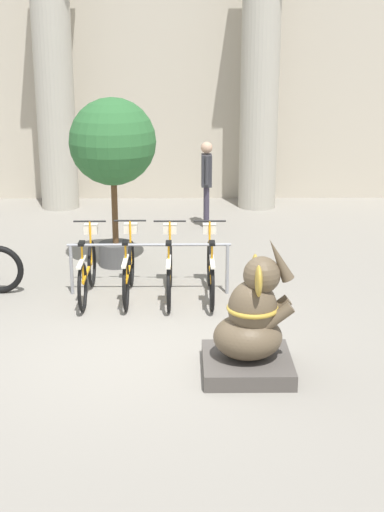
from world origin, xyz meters
TOP-DOWN VIEW (x-y plane):
  - ground_plane at (0.00, 0.00)m, footprint 60.00×60.00m
  - building_facade at (0.00, 8.60)m, footprint 20.00×0.20m
  - column_left at (-2.19, 7.60)m, footprint 1.03×1.03m
  - column_right at (2.19, 7.60)m, footprint 1.03×1.03m
  - bike_rack at (0.05, 1.95)m, footprint 2.38×0.05m
  - bicycle_0 at (-0.84, 1.83)m, footprint 0.48×1.74m
  - bicycle_1 at (-0.24, 1.87)m, footprint 0.48×1.74m
  - bicycle_2 at (0.35, 1.83)m, footprint 0.48×1.74m
  - bicycle_3 at (0.94, 1.83)m, footprint 0.48×1.74m
  - elephant_statue at (1.30, -0.65)m, footprint 1.00×1.00m
  - person_pedestrian at (1.01, 5.82)m, footprint 0.23×0.47m
  - potted_tree at (-0.57, 3.35)m, footprint 1.38×1.38m

SIDE VIEW (x-z plane):
  - ground_plane at x=0.00m, z-range 0.00..0.00m
  - bicycle_0 at x=-0.84m, z-range -0.11..0.93m
  - bicycle_1 at x=-0.24m, z-range -0.11..0.93m
  - bicycle_2 at x=0.35m, z-range -0.11..0.93m
  - bicycle_3 at x=0.94m, z-range -0.11..0.93m
  - elephant_statue at x=1.30m, z-range -0.26..1.33m
  - bike_rack at x=0.05m, z-range 0.18..0.95m
  - person_pedestrian at x=1.01m, z-range 0.17..1.87m
  - potted_tree at x=-0.57m, z-range 0.59..3.33m
  - column_left at x=-2.19m, z-range 0.04..5.20m
  - column_right at x=2.19m, z-range 0.04..5.20m
  - building_facade at x=0.00m, z-range 0.00..6.00m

